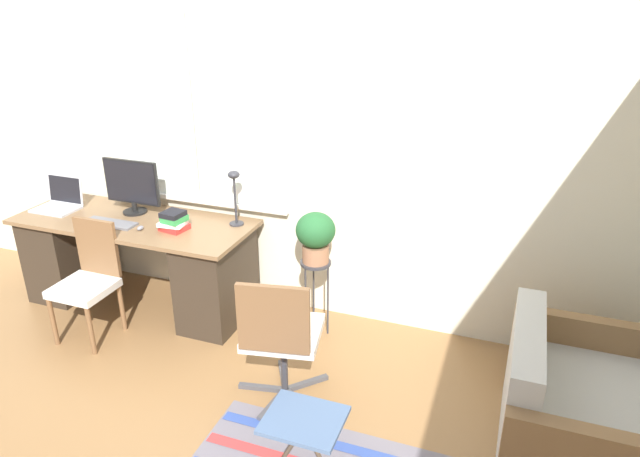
{
  "coord_description": "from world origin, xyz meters",
  "views": [
    {
      "loc": [
        2.01,
        -3.02,
        2.45
      ],
      "look_at": [
        0.84,
        0.18,
        0.99
      ],
      "focal_mm": 32.0,
      "sensor_mm": 36.0,
      "label": 1
    }
  ],
  "objects_px": {
    "book_stack": "(174,221)",
    "desk_chair_wooden": "(89,278)",
    "folding_stool": "(304,423)",
    "potted_plant": "(316,235)",
    "desk_lamp": "(234,189)",
    "plant_stand": "(316,272)",
    "couch_loveseat": "(570,414)",
    "keyboard": "(110,223)",
    "mouse": "(140,228)",
    "monitor": "(132,186)",
    "laptop": "(59,202)",
    "office_chair_swivel": "(281,335)"
  },
  "relations": [
    {
      "from": "mouse",
      "to": "couch_loveseat",
      "type": "bearing_deg",
      "value": -7.87
    },
    {
      "from": "couch_loveseat",
      "to": "potted_plant",
      "type": "relative_size",
      "value": 2.93
    },
    {
      "from": "keyboard",
      "to": "book_stack",
      "type": "xyz_separation_m",
      "value": [
        0.53,
        0.07,
        0.06
      ]
    },
    {
      "from": "laptop",
      "to": "keyboard",
      "type": "xyz_separation_m",
      "value": [
        0.61,
        -0.14,
        -0.05
      ]
    },
    {
      "from": "desk_chair_wooden",
      "to": "plant_stand",
      "type": "xyz_separation_m",
      "value": [
        1.57,
        0.58,
        0.05
      ]
    },
    {
      "from": "desk_lamp",
      "to": "book_stack",
      "type": "xyz_separation_m",
      "value": [
        -0.39,
        -0.26,
        -0.22
      ]
    },
    {
      "from": "laptop",
      "to": "plant_stand",
      "type": "relative_size",
      "value": 0.58
    },
    {
      "from": "potted_plant",
      "to": "plant_stand",
      "type": "bearing_deg",
      "value": 90.0
    },
    {
      "from": "potted_plant",
      "to": "folding_stool",
      "type": "height_order",
      "value": "potted_plant"
    },
    {
      "from": "monitor",
      "to": "keyboard",
      "type": "bearing_deg",
      "value": -95.75
    },
    {
      "from": "monitor",
      "to": "desk_lamp",
      "type": "bearing_deg",
      "value": 3.77
    },
    {
      "from": "monitor",
      "to": "mouse",
      "type": "bearing_deg",
      "value": -47.86
    },
    {
      "from": "desk_lamp",
      "to": "mouse",
      "type": "bearing_deg",
      "value": -151.0
    },
    {
      "from": "folding_stool",
      "to": "keyboard",
      "type": "bearing_deg",
      "value": 151.72
    },
    {
      "from": "book_stack",
      "to": "folding_stool",
      "type": "bearing_deg",
      "value": -37.81
    },
    {
      "from": "desk_lamp",
      "to": "potted_plant",
      "type": "height_order",
      "value": "desk_lamp"
    },
    {
      "from": "office_chair_swivel",
      "to": "folding_stool",
      "type": "xyz_separation_m",
      "value": [
        0.36,
        -0.52,
        -0.14
      ]
    },
    {
      "from": "mouse",
      "to": "desk_lamp",
      "type": "bearing_deg",
      "value": 29.0
    },
    {
      "from": "potted_plant",
      "to": "folding_stool",
      "type": "bearing_deg",
      "value": -72.03
    },
    {
      "from": "mouse",
      "to": "office_chair_swivel",
      "type": "relative_size",
      "value": 0.07
    },
    {
      "from": "book_stack",
      "to": "couch_loveseat",
      "type": "distance_m",
      "value": 2.92
    },
    {
      "from": "office_chair_swivel",
      "to": "plant_stand",
      "type": "xyz_separation_m",
      "value": [
        -0.08,
        0.81,
        0.02
      ]
    },
    {
      "from": "couch_loveseat",
      "to": "desk_chair_wooden",
      "type": "bearing_deg",
      "value": 88.53
    },
    {
      "from": "plant_stand",
      "to": "office_chair_swivel",
      "type": "bearing_deg",
      "value": -84.7
    },
    {
      "from": "mouse",
      "to": "desk_lamp",
      "type": "relative_size",
      "value": 0.15
    },
    {
      "from": "keyboard",
      "to": "mouse",
      "type": "height_order",
      "value": "mouse"
    },
    {
      "from": "mouse",
      "to": "desk_lamp",
      "type": "distance_m",
      "value": 0.77
    },
    {
      "from": "monitor",
      "to": "desk_lamp",
      "type": "relative_size",
      "value": 1.14
    },
    {
      "from": "laptop",
      "to": "desk_lamp",
      "type": "height_order",
      "value": "desk_lamp"
    },
    {
      "from": "desk_lamp",
      "to": "desk_chair_wooden",
      "type": "xyz_separation_m",
      "value": [
        -0.88,
        -0.69,
        -0.58
      ]
    },
    {
      "from": "desk_chair_wooden",
      "to": "folding_stool",
      "type": "height_order",
      "value": "desk_chair_wooden"
    },
    {
      "from": "book_stack",
      "to": "desk_chair_wooden",
      "type": "bearing_deg",
      "value": -139.03
    },
    {
      "from": "mouse",
      "to": "plant_stand",
      "type": "distance_m",
      "value": 1.36
    },
    {
      "from": "book_stack",
      "to": "couch_loveseat",
      "type": "bearing_deg",
      "value": -10.26
    },
    {
      "from": "keyboard",
      "to": "potted_plant",
      "type": "xyz_separation_m",
      "value": [
        1.61,
        0.23,
        0.05
      ]
    },
    {
      "from": "mouse",
      "to": "book_stack",
      "type": "relative_size",
      "value": 0.31
    },
    {
      "from": "laptop",
      "to": "office_chair_swivel",
      "type": "relative_size",
      "value": 0.38
    },
    {
      "from": "keyboard",
      "to": "folding_stool",
      "type": "height_order",
      "value": "keyboard"
    },
    {
      "from": "folding_stool",
      "to": "book_stack",
      "type": "bearing_deg",
      "value": 142.19
    },
    {
      "from": "desk_chair_wooden",
      "to": "plant_stand",
      "type": "height_order",
      "value": "desk_chair_wooden"
    },
    {
      "from": "keyboard",
      "to": "desk_lamp",
      "type": "bearing_deg",
      "value": 19.96
    },
    {
      "from": "potted_plant",
      "to": "keyboard",
      "type": "bearing_deg",
      "value": -171.83
    },
    {
      "from": "mouse",
      "to": "plant_stand",
      "type": "height_order",
      "value": "mouse"
    },
    {
      "from": "laptop",
      "to": "plant_stand",
      "type": "bearing_deg",
      "value": 2.38
    },
    {
      "from": "plant_stand",
      "to": "couch_loveseat",
      "type": "bearing_deg",
      "value": -20.94
    },
    {
      "from": "keyboard",
      "to": "desk_chair_wooden",
      "type": "height_order",
      "value": "desk_chair_wooden"
    },
    {
      "from": "plant_stand",
      "to": "monitor",
      "type": "bearing_deg",
      "value": 178.4
    },
    {
      "from": "desk_lamp",
      "to": "plant_stand",
      "type": "bearing_deg",
      "value": -8.49
    },
    {
      "from": "keyboard",
      "to": "folding_stool",
      "type": "distance_m",
      "value": 2.35
    },
    {
      "from": "mouse",
      "to": "desk_lamp",
      "type": "height_order",
      "value": "desk_lamp"
    }
  ]
}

